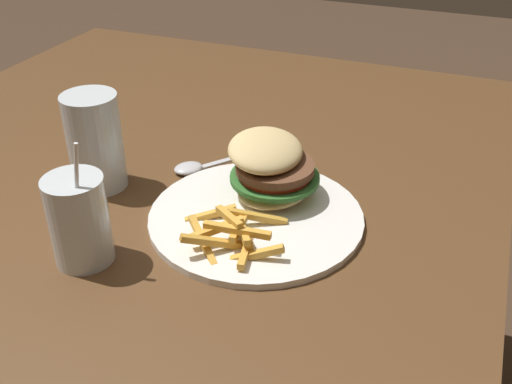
% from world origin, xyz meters
% --- Properties ---
extents(dining_table, '(1.38, 1.09, 0.71)m').
position_xyz_m(dining_table, '(0.00, 0.00, 0.61)').
color(dining_table, brown).
rests_on(dining_table, ground_plane).
extents(meal_plate_near, '(0.30, 0.30, 0.11)m').
position_xyz_m(meal_plate_near, '(0.02, -0.21, 0.75)').
color(meal_plate_near, white).
rests_on(meal_plate_near, dining_table).
extents(beer_glass, '(0.08, 0.08, 0.15)m').
position_xyz_m(beer_glass, '(-0.01, 0.05, 0.78)').
color(beer_glass, silver).
rests_on(beer_glass, dining_table).
extents(juice_glass, '(0.08, 0.08, 0.17)m').
position_xyz_m(juice_glass, '(-0.17, -0.04, 0.77)').
color(juice_glass, silver).
rests_on(juice_glass, dining_table).
extents(spoon, '(0.13, 0.11, 0.01)m').
position_xyz_m(spoon, '(0.08, -0.06, 0.72)').
color(spoon, silver).
rests_on(spoon, dining_table).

